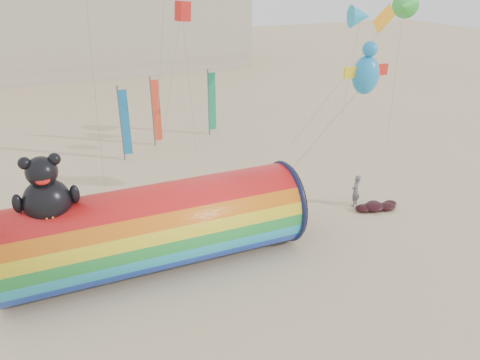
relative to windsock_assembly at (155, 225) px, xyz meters
name	(u,v)px	position (x,y,z in m)	size (l,w,h in m)	color
ground	(243,237)	(4.39, 0.57, -1.99)	(160.00, 160.00, 0.00)	#CCB58C
windsock_assembly	(155,225)	(0.00, 0.00, 0.00)	(13.00, 3.96, 5.99)	red
kite_handler	(356,191)	(11.50, 1.23, -1.07)	(0.67, 0.44, 1.83)	#5A5C62
fabric_bundle	(377,206)	(12.36, 0.36, -1.82)	(2.62, 1.35, 0.41)	#370A0E
festival_banners	(166,111)	(4.43, 14.67, 0.65)	(7.85, 2.82, 5.20)	#59595E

